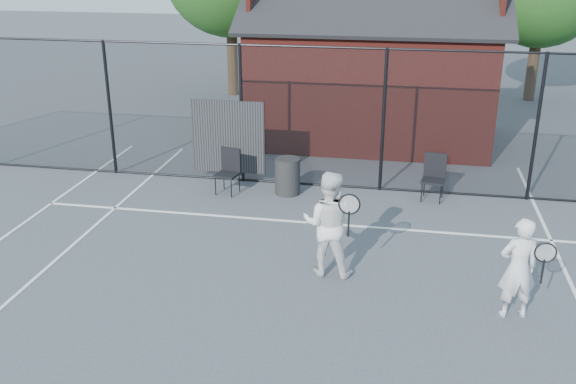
% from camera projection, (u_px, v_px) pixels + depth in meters
% --- Properties ---
extents(ground, '(80.00, 80.00, 0.00)m').
position_uv_depth(ground, '(292.00, 306.00, 9.26)').
color(ground, '#44494D').
rests_on(ground, ground).
extents(court_lines, '(11.02, 18.00, 0.01)m').
position_uv_depth(court_lines, '(274.00, 360.00, 8.05)').
color(court_lines, white).
rests_on(court_lines, ground).
extents(fence, '(22.04, 3.00, 3.00)m').
position_uv_depth(fence, '(320.00, 121.00, 13.38)').
color(fence, black).
rests_on(fence, ground).
extents(clubhouse, '(6.50, 4.36, 4.19)m').
position_uv_depth(clubhouse, '(371.00, 78.00, 16.86)').
color(clubhouse, maroon).
rests_on(clubhouse, ground).
extents(player_front, '(0.70, 0.55, 1.49)m').
position_uv_depth(player_front, '(518.00, 268.00, 8.77)').
color(player_front, silver).
rests_on(player_front, ground).
extents(player_back, '(0.94, 0.70, 1.70)m').
position_uv_depth(player_back, '(328.00, 224.00, 9.92)').
color(player_back, white).
rests_on(player_back, ground).
extents(chair_left, '(0.53, 0.55, 0.92)m').
position_uv_depth(chair_left, '(227.00, 172.00, 13.32)').
color(chair_left, black).
rests_on(chair_left, ground).
extents(chair_right, '(0.51, 0.53, 0.93)m').
position_uv_depth(chair_right, '(433.00, 179.00, 12.96)').
color(chair_right, black).
rests_on(chair_right, ground).
extents(waste_bin, '(0.58, 0.58, 0.77)m').
position_uv_depth(waste_bin, '(288.00, 176.00, 13.34)').
color(waste_bin, black).
rests_on(waste_bin, ground).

